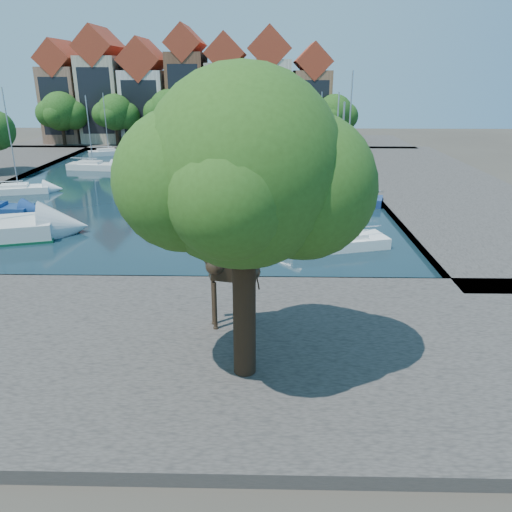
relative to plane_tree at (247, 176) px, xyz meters
The scene contains 27 objects.
ground 14.07m from the plane_tree, 130.22° to the left, with size 160.00×160.00×0.00m, color #38332B.
water_basin 34.72m from the plane_tree, 102.99° to the left, with size 38.00×50.00×0.08m, color black.
near_quay 10.82m from the plane_tree, 165.24° to the left, with size 50.00×14.00×0.50m, color #4B4641.
far_quay 65.87m from the plane_tree, 96.68° to the left, with size 60.00×16.00×0.50m, color #4B4641.
right_quay 38.04m from the plane_tree, 62.22° to the left, with size 14.00×52.00×0.50m, color #4B4641.
plane_tree is the anchor object (origin of this frame).
townhouse_west_end 71.84m from the plane_tree, 115.22° to the left, with size 5.44×9.18×14.93m.
townhouse_west_mid 69.50m from the plane_tree, 110.74° to the left, with size 5.94×9.18×16.79m.
townhouse_west_inner 67.47m from the plane_tree, 105.57° to the left, with size 6.43×9.18×15.15m.
townhouse_center 66.03m from the plane_tree, 100.13° to the left, with size 5.44×9.18×16.93m.
townhouse_east_inner 65.24m from the plane_tree, 94.94° to the left, with size 5.94×9.18×15.79m.
townhouse_east_mid 65.00m from the plane_tree, 89.22° to the left, with size 6.43×9.18×16.65m.
townhouse_east_end 65.41m from the plane_tree, 83.52° to the left, with size 5.44×9.18×14.43m.
far_tree_far_west 66.46m from the plane_tree, 116.38° to the left, with size 7.28×5.60×7.68m.
far_tree_west 63.33m from the plane_tree, 109.89° to the left, with size 6.76×5.20×7.36m.
far_tree_mid_west 61.06m from the plane_tree, 102.79° to the left, with size 7.80×6.00×8.00m.
far_tree_mid_east 59.81m from the plane_tree, 95.30° to the left, with size 7.02×5.40×7.52m.
far_tree_east 59.60m from the plane_tree, 87.60° to the left, with size 7.54×5.80×7.84m.
far_tree_far_east 60.47m from the plane_tree, 80.01° to the left, with size 6.76×5.20×7.36m.
giraffe_statue 5.94m from the plane_tree, 105.56° to the left, with size 3.54×1.25×5.10m.
sailboat_left_c 38.14m from the plane_tree, 127.12° to the left, with size 5.75×3.22×9.43m.
sailboat_left_d 46.98m from the plane_tree, 114.98° to the left, with size 5.99×2.72×8.25m.
sailboat_left_e 57.49m from the plane_tree, 111.69° to the left, with size 5.61×3.83×8.13m.
sailboat_right_a 17.26m from the plane_tree, 70.96° to the left, with size 6.96×3.99×9.03m.
sailboat_right_b 28.46m from the plane_tree, 74.47° to the left, with size 6.61×3.82×10.81m.
sailboat_right_c 35.39m from the plane_tree, 77.71° to the left, with size 6.03×2.57×8.91m.
sailboat_right_d 47.81m from the plane_tree, 81.34° to the left, with size 5.47×3.12×8.50m.
Camera 1 is at (8.25, -24.59, 10.73)m, focal length 35.00 mm.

